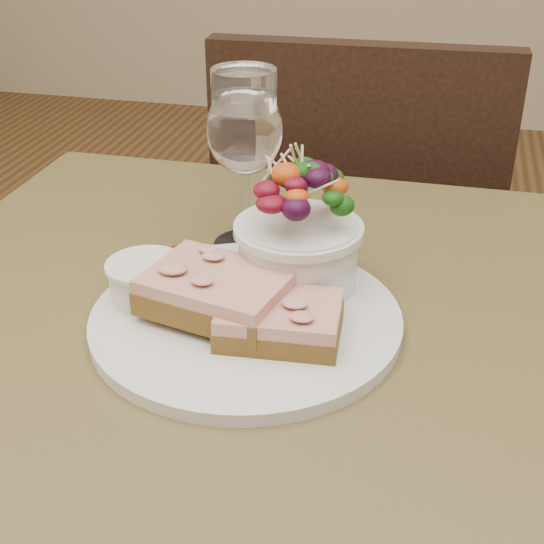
% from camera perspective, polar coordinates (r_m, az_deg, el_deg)
% --- Properties ---
extents(cafe_table, '(0.80, 0.80, 0.75)m').
position_cam_1_polar(cafe_table, '(0.71, 0.67, -12.63)').
color(cafe_table, '#4E4121').
rests_on(cafe_table, ground).
extents(chair_far, '(0.43, 0.43, 0.90)m').
position_cam_1_polar(chair_far, '(1.44, 6.17, -5.91)').
color(chair_far, black).
rests_on(chair_far, ground).
extents(dinner_plate, '(0.28, 0.28, 0.01)m').
position_cam_1_polar(dinner_plate, '(0.67, -1.97, -3.58)').
color(dinner_plate, silver).
rests_on(dinner_plate, cafe_table).
extents(sandwich_front, '(0.11, 0.08, 0.03)m').
position_cam_1_polar(sandwich_front, '(0.63, 0.59, -3.63)').
color(sandwich_front, '#4D3114').
rests_on(sandwich_front, dinner_plate).
extents(sandwich_back, '(0.14, 0.12, 0.03)m').
position_cam_1_polar(sandwich_back, '(0.66, -4.11, -1.43)').
color(sandwich_back, '#4D3114').
rests_on(sandwich_back, dinner_plate).
extents(ramekin, '(0.07, 0.07, 0.04)m').
position_cam_1_polar(ramekin, '(0.69, -9.44, -0.48)').
color(ramekin, silver).
rests_on(ramekin, dinner_plate).
extents(salad_bowl, '(0.11, 0.11, 0.13)m').
position_cam_1_polar(salad_bowl, '(0.69, 2.02, 3.49)').
color(salad_bowl, silver).
rests_on(salad_bowl, dinner_plate).
extents(garnish, '(0.05, 0.04, 0.02)m').
position_cam_1_polar(garnish, '(0.75, -6.31, 1.13)').
color(garnish, '#0D3409').
rests_on(garnish, dinner_plate).
extents(wine_glass, '(0.08, 0.08, 0.18)m').
position_cam_1_polar(wine_glass, '(0.76, -2.07, 10.24)').
color(wine_glass, white).
rests_on(wine_glass, cafe_table).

